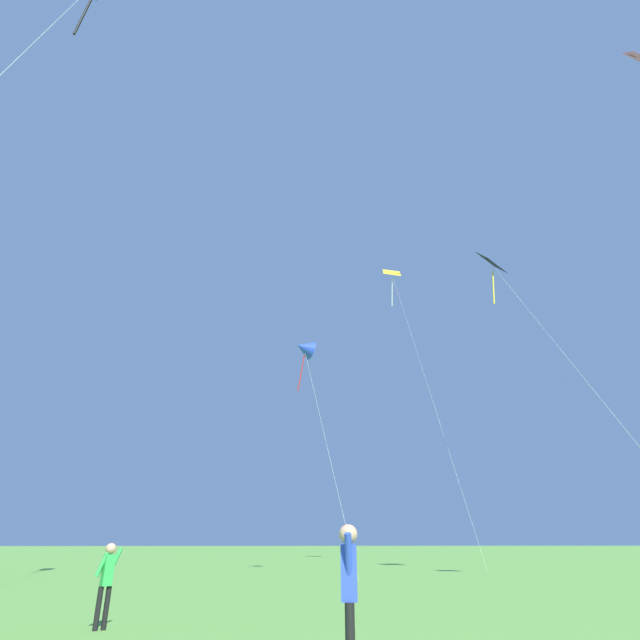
{
  "coord_description": "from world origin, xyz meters",
  "views": [
    {
      "loc": [
        0.28,
        -2.43,
        1.57
      ],
      "look_at": [
        1.96,
        21.02,
        11.66
      ],
      "focal_mm": 28.97,
      "sensor_mm": 36.0,
      "label": 1
    }
  ],
  "objects_px": {
    "kite_blue_delta": "(304,348)",
    "person_with_spool": "(107,577)",
    "kite_black_large": "(495,273)",
    "kite_yellow_diamond": "(394,284)",
    "person_near_tree": "(349,584)"
  },
  "relations": [
    {
      "from": "kite_yellow_diamond",
      "to": "kite_black_large",
      "type": "distance_m",
      "value": 17.16
    },
    {
      "from": "kite_blue_delta",
      "to": "person_with_spool",
      "type": "bearing_deg",
      "value": -104.89
    },
    {
      "from": "kite_black_large",
      "to": "person_near_tree",
      "type": "xyz_separation_m",
      "value": [
        -11.44,
        -19.01,
        -15.19
      ]
    },
    {
      "from": "kite_yellow_diamond",
      "to": "kite_black_large",
      "type": "bearing_deg",
      "value": -80.69
    },
    {
      "from": "kite_black_large",
      "to": "kite_blue_delta",
      "type": "bearing_deg",
      "value": 167.89
    },
    {
      "from": "kite_blue_delta",
      "to": "kite_black_large",
      "type": "distance_m",
      "value": 12.2
    },
    {
      "from": "kite_blue_delta",
      "to": "person_with_spool",
      "type": "height_order",
      "value": "kite_blue_delta"
    },
    {
      "from": "kite_yellow_diamond",
      "to": "person_with_spool",
      "type": "height_order",
      "value": "kite_yellow_diamond"
    },
    {
      "from": "kite_blue_delta",
      "to": "person_near_tree",
      "type": "xyz_separation_m",
      "value": [
        -0.25,
        -21.41,
        -10.97
      ]
    },
    {
      "from": "kite_blue_delta",
      "to": "person_near_tree",
      "type": "distance_m",
      "value": 24.06
    },
    {
      "from": "kite_black_large",
      "to": "person_near_tree",
      "type": "bearing_deg",
      "value": -121.03
    },
    {
      "from": "kite_yellow_diamond",
      "to": "person_with_spool",
      "type": "distance_m",
      "value": 39.71
    },
    {
      "from": "kite_yellow_diamond",
      "to": "kite_black_large",
      "type": "height_order",
      "value": "kite_yellow_diamond"
    },
    {
      "from": "kite_blue_delta",
      "to": "kite_black_large",
      "type": "height_order",
      "value": "kite_black_large"
    },
    {
      "from": "kite_blue_delta",
      "to": "kite_yellow_diamond",
      "type": "bearing_deg",
      "value": 56.42
    }
  ]
}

